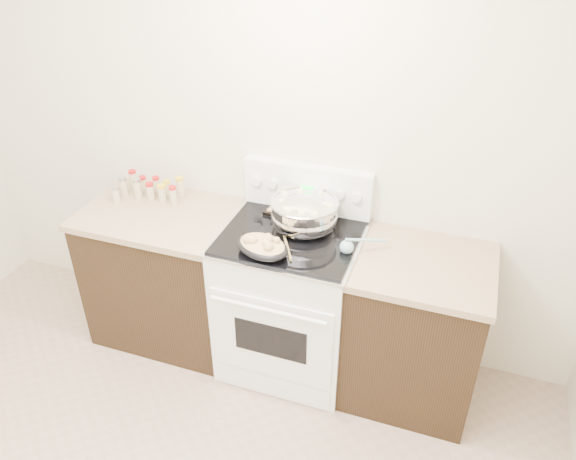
% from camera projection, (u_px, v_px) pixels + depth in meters
% --- Properties ---
extents(room_shell, '(4.10, 3.60, 2.75)m').
position_uv_depth(room_shell, '(21.00, 243.00, 1.65)').
color(room_shell, beige).
rests_on(room_shell, ground).
extents(counter_left, '(0.93, 0.67, 0.92)m').
position_uv_depth(counter_left, '(169.00, 273.00, 3.58)').
color(counter_left, black).
rests_on(counter_left, ground).
extents(counter_right, '(0.73, 0.67, 0.92)m').
position_uv_depth(counter_right, '(414.00, 328.00, 3.15)').
color(counter_right, black).
rests_on(counter_right, ground).
extents(kitchen_range, '(0.78, 0.73, 1.22)m').
position_uv_depth(kitchen_range, '(291.00, 298.00, 3.33)').
color(kitchen_range, white).
rests_on(kitchen_range, ground).
extents(mixing_bowl, '(0.44, 0.44, 0.22)m').
position_uv_depth(mixing_bowl, '(304.00, 214.00, 3.10)').
color(mixing_bowl, silver).
rests_on(mixing_bowl, kitchen_range).
extents(roasting_pan, '(0.35, 0.30, 0.11)m').
position_uv_depth(roasting_pan, '(262.00, 246.00, 2.90)').
color(roasting_pan, black).
rests_on(roasting_pan, kitchen_range).
extents(baking_sheet, '(0.43, 0.33, 0.06)m').
position_uv_depth(baking_sheet, '(304.00, 209.00, 3.28)').
color(baking_sheet, black).
rests_on(baking_sheet, kitchen_range).
extents(wooden_spoon, '(0.15, 0.26, 0.04)m').
position_uv_depth(wooden_spoon, '(277.00, 249.00, 2.94)').
color(wooden_spoon, tan).
rests_on(wooden_spoon, kitchen_range).
extents(blue_ladle, '(0.23, 0.18, 0.09)m').
position_uv_depth(blue_ladle, '(349.00, 246.00, 2.93)').
color(blue_ladle, '#7CAFB9').
rests_on(blue_ladle, kitchen_range).
extents(spice_jars, '(0.40, 0.24, 0.13)m').
position_uv_depth(spice_jars, '(149.00, 188.00, 3.46)').
color(spice_jars, '#BFB28C').
rests_on(spice_jars, counter_left).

